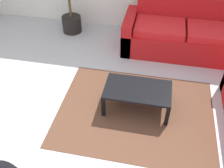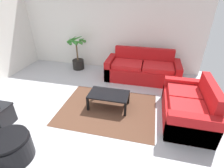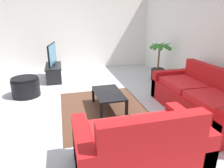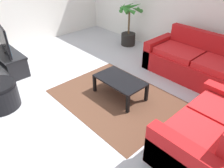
{
  "view_description": "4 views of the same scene",
  "coord_description": "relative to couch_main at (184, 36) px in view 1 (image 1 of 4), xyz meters",
  "views": [
    {
      "loc": [
        0.71,
        -1.97,
        2.76
      ],
      "look_at": [
        0.23,
        0.43,
        0.58
      ],
      "focal_mm": 41.29,
      "sensor_mm": 36.0,
      "label": 1
    },
    {
      "loc": [
        1.38,
        -2.54,
        2.48
      ],
      "look_at": [
        0.65,
        0.55,
        0.68
      ],
      "focal_mm": 27.04,
      "sensor_mm": 36.0,
      "label": 2
    },
    {
      "loc": [
        4.17,
        -0.24,
        1.83
      ],
      "look_at": [
        0.18,
        0.81,
        0.41
      ],
      "focal_mm": 31.87,
      "sensor_mm": 36.0,
      "label": 3
    },
    {
      "loc": [
        2.91,
        -1.75,
        2.42
      ],
      "look_at": [
        0.65,
        0.35,
        0.44
      ],
      "focal_mm": 35.17,
      "sensor_mm": 36.0,
      "label": 4
    }
  ],
  "objects": [
    {
      "name": "ground_plane",
      "position": [
        -1.2,
        -2.28,
        -0.3
      ],
      "size": [
        6.6,
        6.6,
        0.0
      ],
      "primitive_type": "plane",
      "color": "#B2B2B7"
    },
    {
      "name": "couch_main",
      "position": [
        0.0,
        0.0,
        0.0
      ],
      "size": [
        2.18,
        0.9,
        0.9
      ],
      "color": "red",
      "rests_on": "ground"
    },
    {
      "name": "coffee_table",
      "position": [
        -0.65,
        -1.64,
        0.01
      ],
      "size": [
        0.92,
        0.53,
        0.37
      ],
      "color": "black",
      "rests_on": "ground"
    },
    {
      "name": "area_rug",
      "position": [
        -0.65,
        -1.74,
        -0.3
      ],
      "size": [
        2.2,
        1.7,
        0.01
      ],
      "primitive_type": "cube",
      "color": "#513323",
      "rests_on": "ground"
    },
    {
      "name": "potted_palm",
      "position": [
        -2.23,
        0.27,
        0.18
      ],
      "size": [
        0.67,
        0.65,
        1.15
      ],
      "color": "black",
      "rests_on": "ground"
    }
  ]
}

